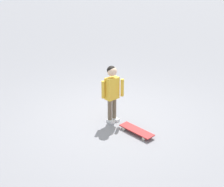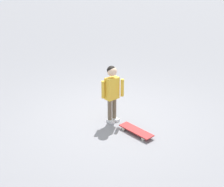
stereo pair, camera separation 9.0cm
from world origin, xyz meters
The scene contains 3 objects.
ground_plane centered at (0.00, 0.00, 0.00)m, with size 50.00×50.00×0.00m, color gray.
child_person centered at (-0.01, 0.11, 0.66)m, with size 0.37×0.28×1.06m.
skateboard centered at (-0.52, 0.46, 0.06)m, with size 0.65×0.52×0.07m.
Camera 2 is at (-1.21, 4.99, 2.68)m, focal length 49.29 mm.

